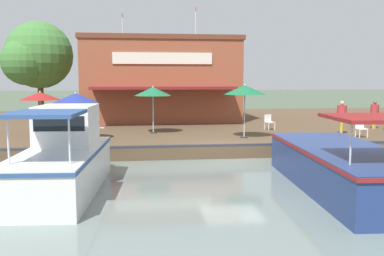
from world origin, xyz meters
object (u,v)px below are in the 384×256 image
(patio_umbrella_mid_patio_right, at_px, (245,90))
(patio_umbrella_back_row, at_px, (153,92))
(person_mid_patio, at_px, (342,113))
(cafe_chair_under_first_umbrella, at_px, (73,123))
(person_near_entrance, at_px, (375,111))
(tree_behind_restaurant, at_px, (36,57))
(cafe_chair_beside_entrance, at_px, (361,128))
(cafe_chair_back_row_seat, at_px, (269,121))
(motorboat_mid_row, at_px, (66,158))
(waterfront_restaurant, at_px, (160,79))
(patio_umbrella_mid_patio_left, at_px, (40,96))
(motorboat_far_downstream, at_px, (335,162))
(patio_umbrella_by_entrance, at_px, (75,98))

(patio_umbrella_mid_patio_right, height_order, patio_umbrella_back_row, patio_umbrella_mid_patio_right)
(patio_umbrella_mid_patio_right, distance_m, person_mid_patio, 5.57)
(patio_umbrella_mid_patio_right, bearing_deg, cafe_chair_under_first_umbrella, -110.95)
(person_near_entrance, xyz_separation_m, tree_behind_restaurant, (-10.21, -20.86, 3.46))
(cafe_chair_beside_entrance, relative_size, cafe_chair_under_first_umbrella, 1.00)
(patio_umbrella_back_row, bearing_deg, person_near_entrance, 92.11)
(cafe_chair_back_row_seat, bearing_deg, cafe_chair_beside_entrance, 44.13)
(person_near_entrance, relative_size, motorboat_mid_row, 0.23)
(waterfront_restaurant, relative_size, patio_umbrella_mid_patio_left, 4.70)
(patio_umbrella_mid_patio_right, distance_m, motorboat_far_downstream, 7.56)
(motorboat_mid_row, xyz_separation_m, tree_behind_restaurant, (-19.49, -5.16, 4.08))
(motorboat_mid_row, relative_size, tree_behind_restaurant, 1.00)
(patio_umbrella_by_entrance, xyz_separation_m, patio_umbrella_mid_patio_right, (0.26, 7.98, 0.36))
(patio_umbrella_mid_patio_right, height_order, cafe_chair_beside_entrance, patio_umbrella_mid_patio_right)
(patio_umbrella_mid_patio_left, relative_size, cafe_chair_under_first_umbrella, 2.61)
(patio_umbrella_mid_patio_left, xyz_separation_m, cafe_chair_beside_entrance, (3.02, 15.72, -1.50))
(waterfront_restaurant, bearing_deg, patio_umbrella_mid_patio_right, 18.82)
(cafe_chair_back_row_seat, bearing_deg, motorboat_mid_row, -45.05)
(motorboat_mid_row, bearing_deg, motorboat_far_downstream, 85.71)
(motorboat_far_downstream, bearing_deg, cafe_chair_beside_entrance, 145.75)
(cafe_chair_under_first_umbrella, bearing_deg, cafe_chair_back_row_seat, 88.63)
(cafe_chair_back_row_seat, distance_m, person_near_entrance, 6.17)
(person_near_entrance, bearing_deg, patio_umbrella_mid_patio_left, -88.97)
(cafe_chair_under_first_umbrella, height_order, tree_behind_restaurant, tree_behind_restaurant)
(patio_umbrella_mid_patio_left, xyz_separation_m, cafe_chair_back_row_seat, (-0.59, 12.22, -1.50))
(patio_umbrella_by_entrance, height_order, person_near_entrance, patio_umbrella_by_entrance)
(person_mid_patio, bearing_deg, waterfront_restaurant, -137.10)
(cafe_chair_under_first_umbrella, bearing_deg, patio_umbrella_mid_patio_left, -59.37)
(cafe_chair_under_first_umbrella, xyz_separation_m, motorboat_far_downstream, (10.44, 9.81, -0.30))
(cafe_chair_back_row_seat, bearing_deg, patio_umbrella_back_row, -83.62)
(patio_umbrella_mid_patio_left, height_order, cafe_chair_back_row_seat, patio_umbrella_mid_patio_left)
(person_near_entrance, bearing_deg, motorboat_far_downstream, -35.66)
(patio_umbrella_back_row, height_order, motorboat_far_downstream, patio_umbrella_back_row)
(patio_umbrella_mid_patio_left, height_order, patio_umbrella_by_entrance, patio_umbrella_by_entrance)
(patio_umbrella_mid_patio_left, distance_m, cafe_chair_beside_entrance, 16.08)
(motorboat_mid_row, height_order, tree_behind_restaurant, tree_behind_restaurant)
(waterfront_restaurant, distance_m, patio_umbrella_by_entrance, 11.09)
(cafe_chair_beside_entrance, height_order, person_near_entrance, person_near_entrance)
(patio_umbrella_back_row, bearing_deg, motorboat_mid_row, -19.08)
(waterfront_restaurant, height_order, cafe_chair_under_first_umbrella, waterfront_restaurant)
(cafe_chair_under_first_umbrella, bearing_deg, motorboat_far_downstream, 43.21)
(tree_behind_restaurant, bearing_deg, cafe_chair_under_first_umbrella, 22.07)
(patio_umbrella_by_entrance, bearing_deg, patio_umbrella_mid_patio_left, -136.75)
(cafe_chair_beside_entrance, relative_size, motorboat_far_downstream, 0.09)
(cafe_chair_beside_entrance, xyz_separation_m, motorboat_mid_row, (5.93, -13.06, -0.10))
(cafe_chair_beside_entrance, relative_size, person_near_entrance, 0.53)
(cafe_chair_under_first_umbrella, distance_m, tree_behind_restaurant, 11.19)
(patio_umbrella_mid_patio_left, bearing_deg, tree_behind_restaurant, -166.69)
(patio_umbrella_back_row, xyz_separation_m, cafe_chair_back_row_seat, (-0.73, 6.51, -1.71))
(person_mid_patio, bearing_deg, patio_umbrella_mid_patio_left, -96.09)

